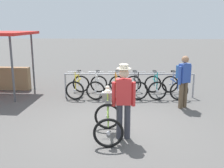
% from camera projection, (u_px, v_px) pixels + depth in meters
% --- Properties ---
extents(ground_plane, '(80.00, 80.00, 0.00)m').
position_uv_depth(ground_plane, '(111.00, 128.00, 6.62)').
color(ground_plane, '#514F4C').
extents(bike_rack_rail, '(4.61, 0.26, 0.88)m').
position_uv_depth(bike_rack_rail, '(129.00, 78.00, 9.23)').
color(bike_rack_rail, '#99999E').
rests_on(bike_rack_rail, ground).
extents(racked_bike_yellow, '(0.70, 1.10, 0.97)m').
position_uv_depth(racked_bike_yellow, '(78.00, 86.00, 9.51)').
color(racked_bike_yellow, black).
rests_on(racked_bike_yellow, ground).
extents(racked_bike_white, '(0.66, 1.11, 0.97)m').
position_uv_depth(racked_bike_white, '(97.00, 86.00, 9.50)').
color(racked_bike_white, black).
rests_on(racked_bike_white, ground).
extents(racked_bike_orange, '(0.71, 1.12, 0.97)m').
position_uv_depth(racked_bike_orange, '(116.00, 86.00, 9.49)').
color(racked_bike_orange, black).
rests_on(racked_bike_orange, ground).
extents(racked_bike_black, '(0.84, 1.18, 0.97)m').
position_uv_depth(racked_bike_black, '(136.00, 86.00, 9.48)').
color(racked_bike_black, black).
rests_on(racked_bike_black, ground).
extents(racked_bike_teal, '(0.72, 1.14, 0.97)m').
position_uv_depth(racked_bike_teal, '(155.00, 86.00, 9.47)').
color(racked_bike_teal, black).
rests_on(racked_bike_teal, ground).
extents(racked_bike_blue, '(0.81, 1.18, 0.97)m').
position_uv_depth(racked_bike_blue, '(174.00, 86.00, 9.46)').
color(racked_bike_blue, black).
rests_on(racked_bike_blue, ground).
extents(featured_bicycle, '(0.76, 1.23, 1.09)m').
position_uv_depth(featured_bicycle, '(108.00, 116.00, 6.10)').
color(featured_bicycle, black).
rests_on(featured_bicycle, ground).
extents(person_with_featured_bike, '(0.53, 0.32, 1.72)m').
position_uv_depth(person_with_featured_bike, '(124.00, 99.00, 5.84)').
color(person_with_featured_bike, '#383842').
rests_on(person_with_featured_bike, ground).
extents(pedestrian_with_backpack, '(0.47, 0.46, 1.64)m').
position_uv_depth(pedestrian_with_backpack, '(184.00, 78.00, 8.05)').
color(pedestrian_with_backpack, brown).
rests_on(pedestrian_with_backpack, ground).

